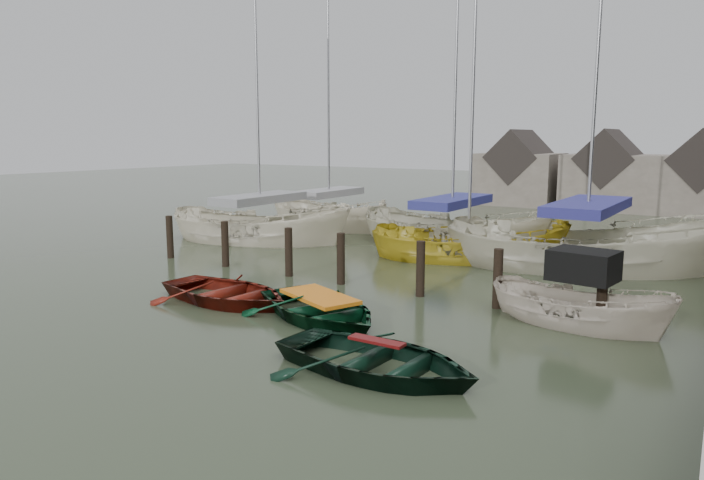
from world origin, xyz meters
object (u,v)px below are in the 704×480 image
Objects in this scene: sailboat_c at (468,259)px; sailboat_d at (585,267)px; rowboat_red at (227,302)px; rowboat_dkgreen at (376,373)px; rowboat_green at (320,320)px; sailboat_a at (261,240)px; motorboat at (578,320)px; sailboat_b at (451,246)px; sailboat_e at (329,226)px.

sailboat_c is 0.84× the size of sailboat_d.
rowboat_dkgreen is at bearing -105.99° from rowboat_red.
sailboat_a is (-8.03, 7.15, 0.06)m from rowboat_green.
motorboat is at bearing -22.33° from rowboat_dkgreen.
sailboat_d reaches higher than rowboat_green.
sailboat_e is at bearing 78.44° from sailboat_b.
rowboat_red reaches higher than rowboat_green.
sailboat_c is 8.80m from sailboat_e.
rowboat_red is at bearing 175.71° from sailboat_b.
sailboat_d is (3.52, 0.63, 0.05)m from sailboat_c.
sailboat_c reaches higher than rowboat_green.
motorboat is (2.16, 4.66, 0.11)m from rowboat_dkgreen.
motorboat is 0.38× the size of sailboat_e.
sailboat_c reaches higher than motorboat.
sailboat_b is at bearing 30.11° from rowboat_green.
sailboat_c is at bearing 48.36° from motorboat.
rowboat_red is at bearing 127.25° from sailboat_d.
rowboat_dkgreen is 12.59m from sailboat_b.
sailboat_e is (-8.04, 11.71, 0.06)m from rowboat_green.
rowboat_red is at bearing 72.44° from rowboat_dkgreen.
sailboat_c reaches higher than rowboat_red.
sailboat_b is 1.06× the size of sailboat_e.
rowboat_red is 8.65m from sailboat_c.
rowboat_green is at bearing -149.04° from sailboat_a.
sailboat_d reaches higher than sailboat_a.
rowboat_red is 0.35× the size of sailboat_c.
sailboat_b is 1.08× the size of sailboat_c.
sailboat_b is at bearing -92.42° from sailboat_e.
sailboat_d is at bearing -2.04° from rowboat_dkgreen.
rowboat_green is 0.29× the size of sailboat_d.
sailboat_d is (3.53, 8.79, 0.06)m from rowboat_green.
sailboat_e is (-10.71, 13.73, 0.06)m from rowboat_dkgreen.
sailboat_b is (-6.20, 7.27, -0.05)m from motorboat.
sailboat_a reaches higher than sailboat_e.
rowboat_green is 14.20m from sailboat_e.
rowboat_green is at bearing 55.34° from rowboat_dkgreen.
sailboat_e is at bearing 43.52° from sailboat_c.
rowboat_green is 0.35× the size of sailboat_c.
sailboat_e is (-5.31, 11.75, 0.06)m from rowboat_red.
sailboat_c is at bearing -100.19° from sailboat_a.
sailboat_a reaches higher than motorboat.
sailboat_b is (6.66, 2.75, 0.00)m from sailboat_a.
rowboat_dkgreen is at bearing 158.03° from sailboat_d.
rowboat_red is 8.03m from motorboat.
rowboat_dkgreen is at bearing -157.77° from sailboat_b.
sailboat_d is 1.18× the size of sailboat_e.
sailboat_a is at bearing 51.90° from rowboat_dkgreen.
sailboat_c is at bearing -14.41° from rowboat_red.
sailboat_b is at bearing -84.85° from sailboat_a.
sailboat_a is at bearing 80.67° from sailboat_d.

